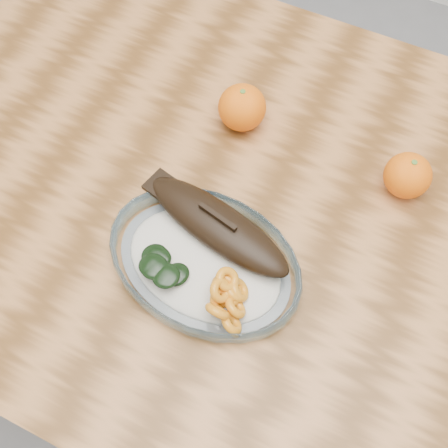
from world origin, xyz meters
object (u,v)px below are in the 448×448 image
object	(u,v)px
plated_meal	(205,259)
orange_left	(242,107)
dining_table	(262,238)
orange_right	(408,175)

from	to	relation	value
plated_meal	orange_left	bearing A→B (deg)	108.27
plated_meal	orange_left	world-z (taller)	plated_meal
dining_table	orange_right	xyz separation A→B (m)	(0.16, 0.11, 0.13)
dining_table	plated_meal	xyz separation A→B (m)	(-0.04, -0.12, 0.12)
plated_meal	orange_left	xyz separation A→B (m)	(-0.06, 0.24, 0.02)
dining_table	orange_left	xyz separation A→B (m)	(-0.09, 0.12, 0.14)
orange_left	orange_right	xyz separation A→B (m)	(0.26, -0.01, -0.00)
orange_left	orange_right	size ratio (longest dim) A/B	1.09
dining_table	plated_meal	bearing A→B (deg)	-107.20
dining_table	orange_right	size ratio (longest dim) A/B	17.95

